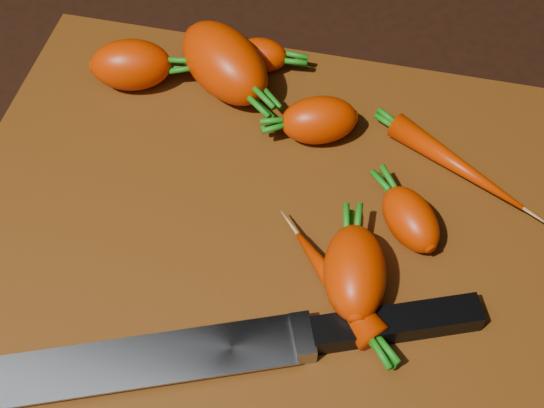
# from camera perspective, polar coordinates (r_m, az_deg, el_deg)

# --- Properties ---
(ground) EXTENTS (2.00, 2.00, 0.01)m
(ground) POSITION_cam_1_polar(r_m,az_deg,el_deg) (0.60, -0.21, -2.70)
(ground) COLOR black
(cutting_board) EXTENTS (0.50, 0.40, 0.01)m
(cutting_board) POSITION_cam_1_polar(r_m,az_deg,el_deg) (0.59, -0.21, -2.12)
(cutting_board) COLOR brown
(cutting_board) RESTS_ON ground
(carrot_0) EXTENTS (0.08, 0.06, 0.04)m
(carrot_0) POSITION_cam_1_polar(r_m,az_deg,el_deg) (0.68, -10.57, 10.26)
(carrot_0) COLOR red
(carrot_0) RESTS_ON cutting_board
(carrot_1) EXTENTS (0.11, 0.11, 0.06)m
(carrot_1) POSITION_cam_1_polar(r_m,az_deg,el_deg) (0.66, -3.61, 10.57)
(carrot_1) COLOR red
(carrot_1) RESTS_ON cutting_board
(carrot_2) EXTENTS (0.06, 0.08, 0.04)m
(carrot_2) POSITION_cam_1_polar(r_m,az_deg,el_deg) (0.54, 6.24, -5.14)
(carrot_2) COLOR red
(carrot_2) RESTS_ON cutting_board
(carrot_3) EXTENTS (0.07, 0.06, 0.04)m
(carrot_3) POSITION_cam_1_polar(r_m,az_deg,el_deg) (0.63, 3.56, 6.32)
(carrot_3) COLOR red
(carrot_3) RESTS_ON cutting_board
(carrot_4) EXTENTS (0.05, 0.03, 0.03)m
(carrot_4) POSITION_cam_1_polar(r_m,az_deg,el_deg) (0.69, -0.82, 11.15)
(carrot_4) COLOR red
(carrot_4) RESTS_ON cutting_board
(carrot_5) EXTENTS (0.06, 0.07, 0.04)m
(carrot_5) POSITION_cam_1_polar(r_m,az_deg,el_deg) (0.58, 10.38, -1.13)
(carrot_5) COLOR red
(carrot_5) RESTS_ON cutting_board
(carrot_6) EXTENTS (0.12, 0.08, 0.02)m
(carrot_6) POSITION_cam_1_polar(r_m,az_deg,el_deg) (0.63, 13.74, 2.89)
(carrot_6) COLOR red
(carrot_6) RESTS_ON cutting_board
(carrot_7) EXTENTS (0.09, 0.09, 0.03)m
(carrot_7) POSITION_cam_1_polar(r_m,az_deg,el_deg) (0.55, 4.72, -6.04)
(carrot_7) COLOR red
(carrot_7) RESTS_ON cutting_board
(knife) EXTENTS (0.33, 0.16, 0.02)m
(knife) POSITION_cam_1_polar(r_m,az_deg,el_deg) (0.53, -7.58, -11.35)
(knife) COLOR gray
(knife) RESTS_ON cutting_board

